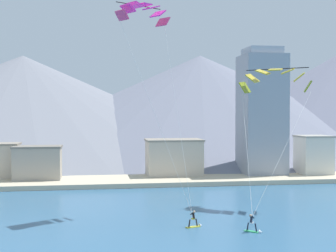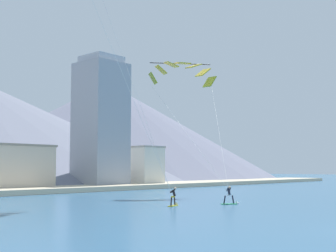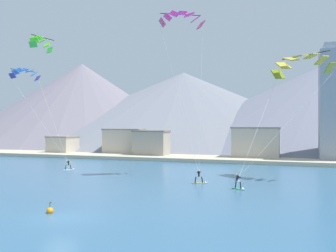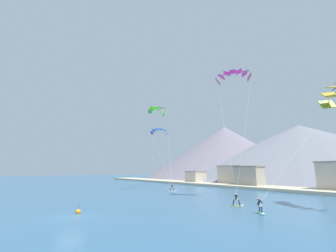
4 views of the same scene
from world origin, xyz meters
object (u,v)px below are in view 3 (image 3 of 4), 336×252
at_px(kitesurfer_near_trail, 201,179).
at_px(parafoil_kite_distant_high_outer, 41,42).
at_px(kitesurfer_near_lead, 70,167).
at_px(kitesurfer_mid_center, 239,184).
at_px(race_marker_buoy, 50,211).
at_px(parafoil_kite_mid_center, 302,63).
at_px(parafoil_kite_near_trail, 182,19).
at_px(parafoil_kite_near_lead, 25,74).

distance_m(kitesurfer_near_trail, parafoil_kite_distant_high_outer, 32.50).
relative_size(kitesurfer_near_lead, kitesurfer_mid_center, 0.93).
bearing_deg(kitesurfer_near_lead, race_marker_buoy, -58.99).
height_order(kitesurfer_mid_center, parafoil_kite_distant_high_outer, parafoil_kite_distant_high_outer).
height_order(parafoil_kite_mid_center, parafoil_kite_distant_high_outer, parafoil_kite_distant_high_outer).
xyz_separation_m(parafoil_kite_near_trail, parafoil_kite_distant_high_outer, (-21.71, -2.25, -2.12)).
xyz_separation_m(kitesurfer_near_trail, race_marker_buoy, (-7.51, -18.42, -0.35)).
height_order(kitesurfer_near_lead, parafoil_kite_near_trail, parafoil_kite_near_trail).
xyz_separation_m(kitesurfer_near_trail, parafoil_kite_distant_high_outer, (-26.02, 4.16, 19.03)).
bearing_deg(race_marker_buoy, parafoil_kite_near_lead, 132.75).
xyz_separation_m(parafoil_kite_near_lead, parafoil_kite_near_trail, (30.40, -4.59, 5.60)).
distance_m(kitesurfer_mid_center, race_marker_buoy, 20.08).
distance_m(parafoil_kite_near_lead, parafoil_kite_near_trail, 31.25).
relative_size(parafoil_kite_near_trail, parafoil_kite_mid_center, 1.43).
height_order(kitesurfer_near_lead, parafoil_kite_near_lead, parafoil_kite_near_lead).
distance_m(kitesurfer_mid_center, parafoil_kite_mid_center, 19.41).
bearing_deg(parafoil_kite_mid_center, kitesurfer_near_lead, -176.42).
relative_size(kitesurfer_near_lead, race_marker_buoy, 1.60).
bearing_deg(kitesurfer_near_lead, parafoil_kite_mid_center, 3.58).
bearing_deg(kitesurfer_mid_center, kitesurfer_near_lead, 161.57).
height_order(parafoil_kite_near_lead, parafoil_kite_mid_center, parafoil_kite_near_lead).
height_order(kitesurfer_near_lead, parafoil_kite_distant_high_outer, parafoil_kite_distant_high_outer).
xyz_separation_m(kitesurfer_near_lead, race_marker_buoy, (14.96, -24.89, -0.29)).
height_order(kitesurfer_near_trail, parafoil_kite_near_trail, parafoil_kite_near_trail).
bearing_deg(parafoil_kite_near_trail, race_marker_buoy, -97.34).
height_order(kitesurfer_near_lead, kitesurfer_mid_center, kitesurfer_mid_center).
bearing_deg(kitesurfer_mid_center, parafoil_kite_distant_high_outer, 167.56).
height_order(kitesurfer_near_lead, kitesurfer_near_trail, kitesurfer_near_trail).
xyz_separation_m(kitesurfer_mid_center, parafoil_kite_mid_center, (6.40, 11.24, 14.47)).
relative_size(parafoil_kite_mid_center, race_marker_buoy, 14.54).
bearing_deg(kitesurfer_near_trail, kitesurfer_near_lead, 163.95).
bearing_deg(parafoil_kite_near_lead, kitesurfer_near_lead, -20.34).
bearing_deg(parafoil_kite_near_trail, parafoil_kite_near_lead, 171.42).
relative_size(kitesurfer_near_lead, parafoil_kite_near_lead, 0.10).
distance_m(kitesurfer_mid_center, parafoil_kite_near_lead, 44.70).
xyz_separation_m(parafoil_kite_mid_center, race_marker_buoy, (-18.84, -27.00, -14.85)).
height_order(parafoil_kite_mid_center, race_marker_buoy, parafoil_kite_mid_center).
bearing_deg(parafoil_kite_distant_high_outer, parafoil_kite_near_lead, 141.80).
xyz_separation_m(parafoil_kite_mid_center, parafoil_kite_distant_high_outer, (-37.35, -4.41, 4.52)).
distance_m(parafoil_kite_near_lead, parafoil_kite_distant_high_outer, 11.59).
xyz_separation_m(kitesurfer_near_lead, kitesurfer_near_trail, (22.47, -6.46, 0.05)).
relative_size(kitesurfer_mid_center, parafoil_kite_near_trail, 0.08).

